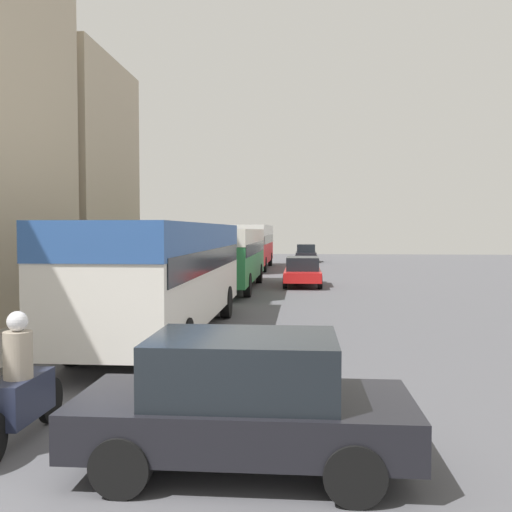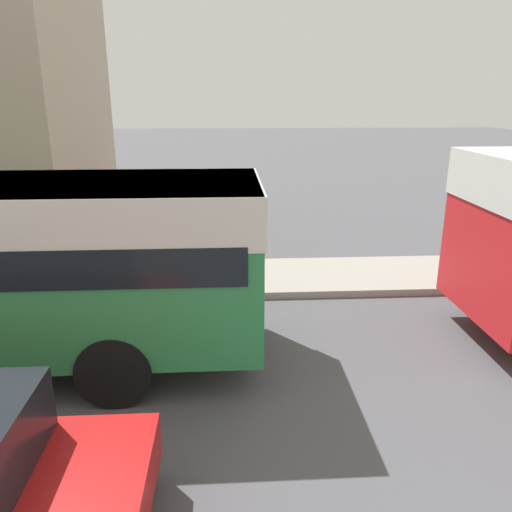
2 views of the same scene
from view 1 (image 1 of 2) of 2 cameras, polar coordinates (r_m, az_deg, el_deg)
ground_plane at (r=6.63m, az=-11.24°, el=-21.97°), size 120.00×120.00×0.00m
building_far_terrace at (r=26.33m, az=-20.56°, el=7.26°), size 6.51×6.89×9.94m
bus_lead at (r=14.84m, az=-9.03°, el=-0.70°), size 2.56×10.48×2.92m
bus_following at (r=26.61m, az=-2.63°, el=0.62°), size 2.55×10.39×2.80m
bus_third_in_line at (r=40.64m, az=-0.48°, el=1.55°), size 2.61×11.01×3.10m
motorcycle_behind_lead at (r=8.10m, az=-22.44°, el=-12.40°), size 0.39×2.24×1.73m
car_crossing at (r=49.50m, az=5.02°, el=0.32°), size 1.82×3.95×1.54m
car_far_curb at (r=28.19m, az=4.68°, el=-1.48°), size 1.84×4.47×1.43m
car_distant at (r=6.75m, az=-1.23°, el=-14.26°), size 3.85×1.81×1.55m
pedestrian_near_curb at (r=44.55m, az=-3.10°, el=0.34°), size 0.38×0.38×1.68m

